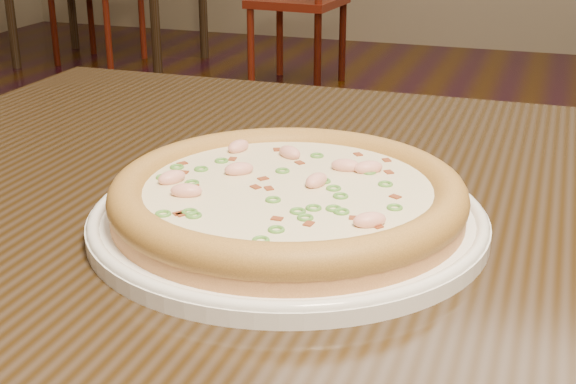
% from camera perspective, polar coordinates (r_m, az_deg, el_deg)
% --- Properties ---
extents(hero_table, '(1.20, 0.80, 0.75)m').
position_cam_1_polar(hero_table, '(0.70, 10.88, -9.65)').
color(hero_table, black).
rests_on(hero_table, ground).
extents(plate, '(0.31, 0.31, 0.02)m').
position_cam_1_polar(plate, '(0.63, 0.00, -1.81)').
color(plate, white).
rests_on(plate, hero_table).
extents(pizza, '(0.28, 0.28, 0.03)m').
position_cam_1_polar(pizza, '(0.62, -0.01, -0.25)').
color(pizza, tan).
rests_on(pizza, plate).
extents(chair_b, '(0.45, 0.45, 0.95)m').
position_cam_1_polar(chair_b, '(4.13, 1.43, 13.48)').
color(chair_b, maroon).
rests_on(chair_b, ground).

